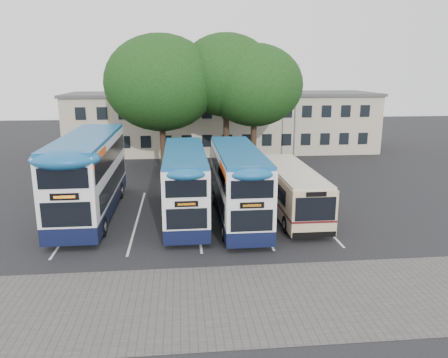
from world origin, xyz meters
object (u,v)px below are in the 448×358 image
Objects in this scene: tree_right at (254,85)px; bus_dd_right at (238,181)px; tree_left at (161,83)px; bus_dd_left at (89,172)px; lamp_post at (295,108)px; bus_single at (291,188)px; tree_mid at (226,75)px; bus_dd_mid at (185,181)px.

bus_dd_right is (-3.00, -12.48, -4.97)m from tree_right.
tree_left reaches higher than bus_dd_left.
bus_dd_right is at bearing -115.30° from lamp_post.
bus_dd_right reaches higher than bus_single.
lamp_post is 21.36m from bus_dd_left.
tree_left is at bearing -167.49° from lamp_post.
tree_mid reaches higher than lamp_post.
lamp_post is 0.79× the size of bus_dd_left.
bus_dd_left is at bearing -109.29° from tree_left.
tree_left reaches higher than bus_dd_mid.
bus_dd_mid is (1.69, -12.41, -5.23)m from tree_left.
tree_left reaches higher than lamp_post.
bus_dd_mid is at bearing -82.24° from tree_left.
bus_dd_left is 5.75m from bus_dd_mid.
lamp_post is 0.85× the size of tree_right.
bus_dd_left is 1.18× the size of bus_dd_mid.
bus_single is (12.00, -0.96, -1.06)m from bus_dd_left.
tree_left reaches higher than tree_right.
bus_dd_left is at bearing 168.45° from bus_dd_right.
tree_mid reaches higher than tree_right.
bus_dd_left is 12.08m from bus_single.
tree_left is at bearing 123.56° from bus_single.
bus_dd_left is (-16.03, -13.90, -2.44)m from lamp_post.
bus_dd_right is at bearing -11.55° from bus_dd_left.
lamp_post reaches higher than bus_dd_mid.
lamp_post is at bearing 74.81° from bus_single.
tree_right is 1.09× the size of bus_dd_mid.
tree_left is (-12.11, -2.69, 2.38)m from lamp_post.
lamp_post is at bearing 35.88° from tree_right.
bus_single is (6.39, 0.23, -0.65)m from bus_dd_mid.
bus_dd_mid is 6.42m from bus_single.
bus_dd_mid is 1.04× the size of bus_single.
tree_mid reaches higher than bus_single.
lamp_post is 0.96× the size of bus_single.
tree_mid is 1.08× the size of tree_right.
tree_left reaches higher than bus_dd_right.
tree_right is 16.47m from bus_dd_left.
bus_single is at bearing -88.18° from tree_right.
bus_dd_mid is 3.07m from bus_dd_right.
tree_left is 0.99× the size of bus_dd_left.
tree_mid is 1.00× the size of bus_dd_left.
tree_mid is at bearing 101.66° from bus_single.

